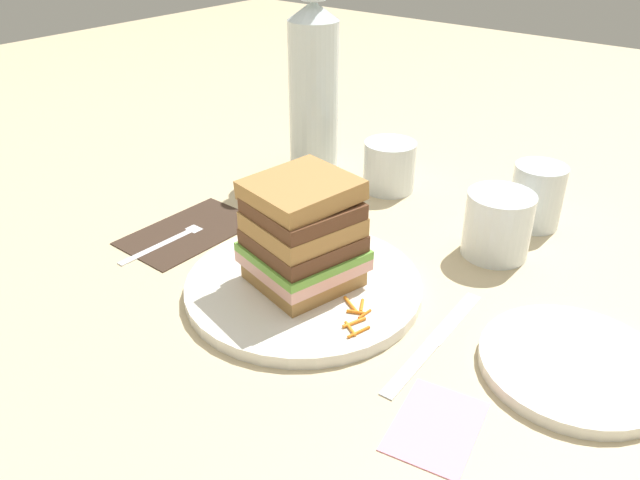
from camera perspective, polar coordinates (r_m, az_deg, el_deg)
The scene contains 29 objects.
ground_plane at distance 0.74m, azimuth -0.95°, elevation -3.44°, with size 3.00×3.00×0.00m, color #C6B289.
main_plate at distance 0.71m, azimuth -1.51°, elevation -4.22°, with size 0.27×0.27×0.01m, color white.
sandwich at distance 0.68m, azimuth -1.60°, elevation 0.50°, with size 0.13×0.13×0.13m.
carrot_shred_0 at distance 0.79m, azimuth -5.32°, elevation -0.15°, with size 0.00×0.00×0.03m, color orange.
carrot_shred_1 at distance 0.79m, azimuth -5.68°, elevation 0.09°, with size 0.00×0.00×0.02m, color orange.
carrot_shred_2 at distance 0.77m, azimuth -7.08°, elevation -0.88°, with size 0.00×0.00×0.02m, color orange.
carrot_shred_3 at distance 0.78m, azimuth -4.78°, elevation -0.47°, with size 0.00×0.00×0.03m, color orange.
carrot_shred_4 at distance 0.78m, azimuth -4.45°, elevation -0.21°, with size 0.00×0.00×0.02m, color orange.
carrot_shred_5 at distance 0.77m, azimuth -4.55°, elevation -0.66°, with size 0.00×0.00×0.03m, color orange.
carrot_shred_6 at distance 0.79m, azimuth -6.37°, elevation -0.10°, with size 0.00×0.00×0.02m, color orange.
carrot_shred_7 at distance 0.77m, azimuth -5.56°, elevation -0.73°, with size 0.00×0.00×0.03m, color orange.
carrot_shred_8 at distance 0.79m, azimuth -6.08°, elevation -0.08°, with size 0.00×0.00×0.02m, color orange.
carrot_shred_9 at distance 0.78m, azimuth -6.27°, elevation -0.32°, with size 0.00×0.00×0.02m, color orange.
carrot_shred_10 at distance 0.67m, azimuth 3.86°, elevation -6.03°, with size 0.00×0.00×0.02m, color orange.
carrot_shred_11 at distance 0.64m, azimuth 2.80°, elevation -8.13°, with size 0.00×0.00×0.02m, color orange.
carrot_shred_12 at distance 0.66m, azimuth 4.12°, elevation -6.78°, with size 0.00×0.00×0.02m, color orange.
carrot_shred_13 at distance 0.63m, azimuth 3.57°, elevation -8.42°, with size 0.00×0.00×0.03m, color orange.
carrot_shred_14 at distance 0.67m, azimuth 2.86°, elevation -5.97°, with size 0.00×0.00×0.03m, color orange.
carrot_shred_15 at distance 0.64m, azimuth 3.16°, elevation -7.56°, with size 0.00×0.00×0.03m, color orange.
carrot_shred_16 at distance 0.66m, azimuth 3.29°, elevation -6.62°, with size 0.00×0.00×0.02m, color orange.
napkin_dark at distance 0.86m, azimuth -11.90°, elevation 0.81°, with size 0.11×0.17×0.00m, color #38281E.
fork at distance 0.84m, azimuth -13.08°, elevation 0.42°, with size 0.02×0.17×0.00m.
knife at distance 0.65m, azimuth 10.24°, elevation -9.30°, with size 0.03×0.20×0.00m.
juice_glass at distance 0.80m, azimuth 15.95°, elevation 1.09°, with size 0.08×0.08×0.08m.
water_bottle at distance 0.99m, azimuth -0.59°, elevation 13.98°, with size 0.08×0.08×0.30m.
empty_tumbler_0 at distance 0.89m, azimuth 19.27°, elevation 3.84°, with size 0.07×0.07×0.09m, color silver.
empty_tumbler_1 at distance 0.95m, azimuth 6.38°, elevation 6.76°, with size 0.08×0.08×0.08m, color silver.
side_plate at distance 0.66m, azimuth 22.27°, elevation -10.55°, with size 0.18×0.18×0.01m, color white.
napkin_pink at distance 0.57m, azimuth 10.60°, elevation -16.39°, with size 0.07×0.10×0.00m, color pink.
Camera 1 is at (0.40, -0.48, 0.41)m, focal length 34.87 mm.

